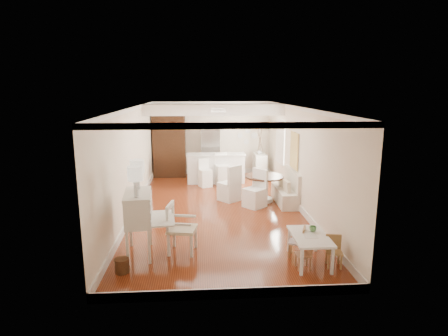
{
  "coord_description": "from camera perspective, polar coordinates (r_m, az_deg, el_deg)",
  "views": [
    {
      "loc": [
        -0.49,
        -9.86,
        3.27
      ],
      "look_at": [
        0.2,
        0.3,
        1.11
      ],
      "focal_mm": 30.0,
      "sensor_mm": 36.0,
      "label": 1
    }
  ],
  "objects": [
    {
      "name": "wicker_basket",
      "position": [
        7.25,
        -15.28,
        -14.15
      ],
      "size": [
        0.33,
        0.33,
        0.26
      ],
      "primitive_type": "cylinder",
      "rotation": [
        0.0,
        0.0,
        -0.3
      ],
      "color": "#4E2E18",
      "rests_on": "ground"
    },
    {
      "name": "branch_vase",
      "position": [
        14.02,
        5.42,
        2.5
      ],
      "size": [
        0.18,
        0.18,
        0.17
      ],
      "primitive_type": "imported",
      "rotation": [
        0.0,
        0.0,
        0.14
      ],
      "color": "white",
      "rests_on": "sideboard"
    },
    {
      "name": "kids_chair_b",
      "position": [
        7.67,
        11.04,
        -10.93
      ],
      "size": [
        0.39,
        0.39,
        0.63
      ],
      "primitive_type": "cube",
      "rotation": [
        0.0,
        0.0,
        -1.94
      ],
      "color": "#AE7C4F",
      "rests_on": "ground"
    },
    {
      "name": "kids_chair_c",
      "position": [
        7.43,
        16.44,
        -12.1
      ],
      "size": [
        0.33,
        0.33,
        0.6
      ],
      "primitive_type": "cube",
      "rotation": [
        0.0,
        0.0,
        -0.17
      ],
      "color": "tan",
      "rests_on": "ground"
    },
    {
      "name": "room",
      "position": [
        10.28,
        -0.9,
        4.77
      ],
      "size": [
        9.0,
        9.04,
        2.82
      ],
      "color": "brown",
      "rests_on": "ground"
    },
    {
      "name": "breakfast_counter",
      "position": [
        13.26,
        -1.24,
        -0.02
      ],
      "size": [
        2.05,
        0.65,
        1.03
      ],
      "primitive_type": "cube",
      "color": "white",
      "rests_on": "ground"
    },
    {
      "name": "gustavian_armchair",
      "position": [
        7.7,
        -6.4,
        -9.1
      ],
      "size": [
        0.68,
        0.68,
        1.02
      ],
      "primitive_type": "cube",
      "rotation": [
        0.0,
        0.0,
        1.39
      ],
      "color": "white",
      "rests_on": "ground"
    },
    {
      "name": "kids_chair_a",
      "position": [
        7.23,
        11.99,
        -12.75
      ],
      "size": [
        0.27,
        0.27,
        0.56
      ],
      "primitive_type": "cube",
      "rotation": [
        0.0,
        0.0,
        -1.56
      ],
      "color": "#A26D4A",
      "rests_on": "ground"
    },
    {
      "name": "bar_stool_right",
      "position": [
        12.88,
        -0.26,
        -0.19
      ],
      "size": [
        0.55,
        0.55,
        1.11
      ],
      "primitive_type": "cube",
      "rotation": [
        0.0,
        0.0,
        0.28
      ],
      "color": "white",
      "rests_on": "ground"
    },
    {
      "name": "sideboard",
      "position": [
        14.16,
        5.44,
        0.41
      ],
      "size": [
        0.42,
        0.94,
        0.89
      ],
      "primitive_type": "cube",
      "rotation": [
        0.0,
        0.0,
        0.0
      ],
      "color": "beige",
      "rests_on": "ground"
    },
    {
      "name": "kids_table",
      "position": [
        7.48,
        12.89,
        -11.92
      ],
      "size": [
        0.68,
        1.12,
        0.55
      ],
      "primitive_type": "cube",
      "rotation": [
        0.0,
        0.0,
        -0.02
      ],
      "color": "white",
      "rests_on": "ground"
    },
    {
      "name": "dining_table",
      "position": [
        11.12,
        6.12,
        -3.13
      ],
      "size": [
        1.25,
        1.25,
        0.78
      ],
      "primitive_type": "cylinder",
      "rotation": [
        0.0,
        0.0,
        -0.1
      ],
      "color": "#482617",
      "rests_on": "ground"
    },
    {
      "name": "slip_chair_far",
      "position": [
        11.1,
        0.79,
        -2.26
      ],
      "size": [
        0.74,
        0.74,
        1.08
      ],
      "primitive_type": "cube",
      "rotation": [
        0.0,
        0.0,
        -2.45
      ],
      "color": "white",
      "rests_on": "ground"
    },
    {
      "name": "fridge",
      "position": [
        14.23,
        -0.64,
        2.38
      ],
      "size": [
        0.75,
        0.65,
        1.8
      ],
      "primitive_type": "imported",
      "color": "silver",
      "rests_on": "ground"
    },
    {
      "name": "banquette",
      "position": [
        11.01,
        9.28,
        -2.82
      ],
      "size": [
        0.52,
        1.6,
        0.98
      ],
      "primitive_type": "cube",
      "color": "silver",
      "rests_on": "ground"
    },
    {
      "name": "bar_stool_left",
      "position": [
        12.69,
        -2.86,
        -0.77
      ],
      "size": [
        0.49,
        0.49,
        0.95
      ],
      "primitive_type": "cube",
      "rotation": [
        0.0,
        0.0,
        0.39
      ],
      "color": "white",
      "rests_on": "ground"
    },
    {
      "name": "slip_chair_near",
      "position": [
        10.52,
        4.72,
        -3.16
      ],
      "size": [
        0.73,
        0.73,
        1.07
      ],
      "primitive_type": "cube",
      "rotation": [
        0.0,
        0.0,
        -0.86
      ],
      "color": "white",
      "rests_on": "ground"
    },
    {
      "name": "secretary_bureau",
      "position": [
        7.68,
        -12.85,
        -8.31
      ],
      "size": [
        1.11,
        1.13,
        1.29
      ],
      "primitive_type": "cube",
      "rotation": [
        0.0,
        0.0,
        0.1
      ],
      "color": "white",
      "rests_on": "ground"
    },
    {
      "name": "pencil_cup",
      "position": [
        7.56,
        13.39,
        -9.0
      ],
      "size": [
        0.15,
        0.15,
        0.11
      ],
      "primitive_type": "imported",
      "rotation": [
        0.0,
        0.0,
        -0.16
      ],
      "color": "#62A862",
      "rests_on": "kids_table"
    },
    {
      "name": "pantry_cabinet",
      "position": [
        14.24,
        -8.31,
        3.28
      ],
      "size": [
        1.2,
        0.6,
        2.3
      ],
      "primitive_type": "cube",
      "color": "#381E11",
      "rests_on": "ground"
    }
  ]
}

